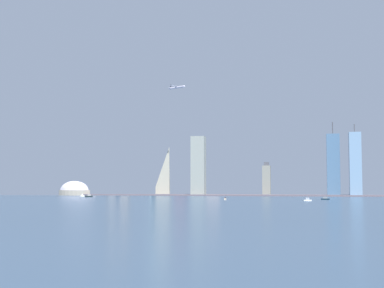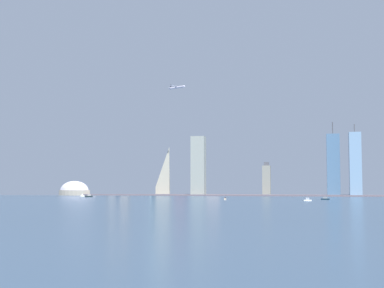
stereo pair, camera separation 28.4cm
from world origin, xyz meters
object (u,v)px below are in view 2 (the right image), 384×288
Objects in this scene: skyscraper_0 at (125,167)px; channel_buoy_0 at (309,198)px; skyscraper_7 at (213,178)px; boat_1 at (307,200)px; skyscraper_2 at (164,161)px; skyscraper_6 at (198,166)px; skyscraper_8 at (355,164)px; observation_tower at (112,129)px; skyscraper_5 at (267,180)px; skyscraper_9 at (158,150)px; airplane at (177,87)px; skyscraper_1 at (181,166)px; boat_4 at (225,199)px; boat_3 at (89,196)px; skyscraper_3 at (114,174)px; skyscraper_4 at (333,165)px; boat_2 at (82,196)px; stadium_dome at (77,190)px; boat_0 at (325,199)px.

skyscraper_0 reaches higher than channel_buoy_0.
skyscraper_7 is 381.73m from boat_1.
skyscraper_7 is at bearing 35.62° from skyscraper_2.
skyscraper_8 reaches higher than skyscraper_6.
skyscraper_5 is (288.89, 21.25, -96.48)m from observation_tower.
airplane is (65.11, -114.41, 100.49)m from skyscraper_9.
boat_4 is at bearing -67.79° from skyscraper_1.
observation_tower reaches higher than boat_3.
boat_1 is at bearing -36.54° from observation_tower.
skyscraper_3 is (-129.61, 90.01, -22.69)m from skyscraper_2.
airplane is (-214.89, 193.85, 185.13)m from boat_1.
airplane is (32.84, -171.35, 130.05)m from skyscraper_1.
skyscraper_4 is 11.11× the size of boat_3.
skyscraper_0 is at bearing 167.43° from airplane.
skyscraper_2 reaches higher than skyscraper_7.
skyscraper_5 is at bearing 3.24° from skyscraper_2.
boat_3 is (23.99, -28.72, -0.18)m from boat_2.
observation_tower reaches higher than skyscraper_1.
boat_4 is 126.13m from channel_buoy_0.
skyscraper_6 reaches higher than stadium_dome.
skyscraper_3 is 484.66m from skyscraper_8.
skyscraper_6 is (57.28, -106.77, -3.24)m from skyscraper_1.
boat_2 is at bearing -129.65° from skyscraper_2.
channel_buoy_0 is at bearing -48.42° from skyscraper_1.
skyscraper_2 is (84.49, -28.36, 10.48)m from skyscraper_0.
skyscraper_2 is at bearing -176.76° from skyscraper_5.
skyscraper_8 is 449.94m from boat_3.
skyscraper_3 is at bearing 105.67° from boat_1.
skyscraper_0 is 41.73× the size of channel_buoy_0.
observation_tower is 2.24× the size of skyscraper_2.
skyscraper_2 is at bearing -58.36° from skyscraper_9.
skyscraper_1 is at bearing 60.46° from skyscraper_9.
boat_4 is (259.71, -128.07, -0.21)m from boat_2.
boat_1 is 83.10m from channel_buoy_0.
skyscraper_5 is 5.23× the size of boat_1.
skyscraper_2 is 0.75× the size of skyscraper_9.
skyscraper_9 is at bearing 141.45° from channel_buoy_0.
boat_0 is at bearing -33.98° from skyscraper_0.
skyscraper_3 reaches higher than skyscraper_5.
skyscraper_1 is at bearing -171.74° from boat_2.
skyscraper_4 reaches higher than skyscraper_2.
boat_1 is at bearing -91.79° from channel_buoy_0.
boat_1 is (-82.01, -258.60, -53.13)m from skyscraper_8.
airplane is (-296.90, -64.74, 132.00)m from skyscraper_8.
skyscraper_0 is 161.58m from skyscraper_6.
boat_3 is (47.47, -246.78, -40.06)m from skyscraper_3.
skyscraper_3 is at bearing 172.09° from skyscraper_7.
skyscraper_5 is at bearing -23.65° from skyscraper_1.
skyscraper_0 is at bearing -177.29° from skyscraper_9.
airplane is (-107.85, 173.15, 185.13)m from boat_4.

